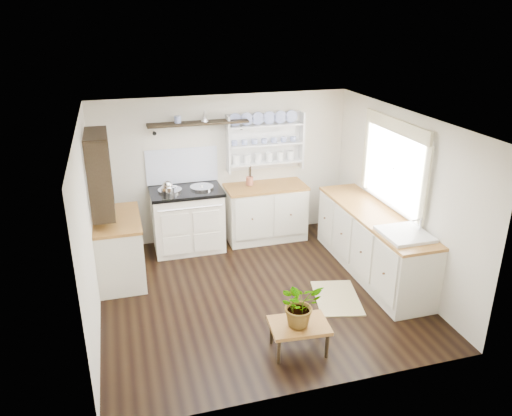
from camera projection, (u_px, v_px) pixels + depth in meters
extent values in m
cube|color=black|center=(257.00, 292.00, 6.60)|extent=(4.00, 3.80, 0.01)
cube|color=beige|center=(224.00, 168.00, 7.87)|extent=(4.00, 0.02, 2.30)
cube|color=beige|center=(400.00, 196.00, 6.69)|extent=(0.02, 3.80, 2.30)
cube|color=beige|center=(89.00, 230.00, 5.67)|extent=(0.02, 3.80, 2.30)
cube|color=white|center=(258.00, 120.00, 5.75)|extent=(4.00, 3.80, 0.01)
cube|color=white|center=(395.00, 168.00, 6.68)|extent=(0.04, 1.40, 1.00)
cube|color=white|center=(393.00, 169.00, 6.68)|extent=(0.02, 1.50, 1.10)
cube|color=beige|center=(396.00, 126.00, 6.46)|extent=(0.04, 1.55, 0.18)
cube|color=white|center=(188.00, 221.00, 7.67)|extent=(1.04, 0.68, 0.92)
cube|color=black|center=(186.00, 191.00, 7.49)|extent=(1.08, 0.72, 0.05)
cylinder|color=silver|center=(170.00, 190.00, 7.41)|extent=(0.35, 0.35, 0.03)
cylinder|color=silver|center=(202.00, 187.00, 7.53)|extent=(0.35, 0.35, 0.03)
cylinder|color=silver|center=(191.00, 208.00, 7.20)|extent=(0.94, 0.02, 0.02)
cube|color=beige|center=(265.00, 213.00, 8.02)|extent=(1.25, 0.60, 0.88)
cube|color=brown|center=(266.00, 187.00, 7.86)|extent=(1.27, 0.63, 0.04)
cube|color=beige|center=(372.00, 244.00, 6.97)|extent=(0.60, 2.40, 0.88)
cube|color=brown|center=(375.00, 215.00, 6.80)|extent=(0.62, 2.43, 0.04)
cube|color=white|center=(404.00, 243.00, 6.16)|extent=(0.55, 0.60, 0.28)
cylinder|color=silver|center=(420.00, 226.00, 6.14)|extent=(0.02, 0.02, 0.22)
cube|color=beige|center=(120.00, 249.00, 6.81)|extent=(0.60, 1.10, 0.88)
cube|color=brown|center=(116.00, 219.00, 6.65)|extent=(0.62, 1.13, 0.04)
cube|color=white|center=(264.00, 141.00, 7.87)|extent=(1.20, 0.03, 0.90)
cube|color=white|center=(265.00, 142.00, 7.79)|extent=(1.20, 0.22, 0.02)
cylinder|color=navy|center=(265.00, 125.00, 7.70)|extent=(0.20, 0.02, 0.20)
cube|color=black|center=(198.00, 123.00, 7.37)|extent=(1.50, 0.24, 0.04)
cone|color=black|center=(154.00, 132.00, 7.31)|extent=(0.06, 0.20, 0.06)
cone|color=black|center=(240.00, 127.00, 7.64)|extent=(0.06, 0.20, 0.06)
cube|color=black|center=(100.00, 172.00, 6.36)|extent=(0.28, 0.80, 1.05)
cylinder|color=#A6573C|center=(250.00, 181.00, 7.83)|extent=(0.11, 0.11, 0.13)
cube|color=brown|center=(299.00, 325.00, 5.37)|extent=(0.66, 0.50, 0.04)
cylinder|color=black|center=(279.00, 352.00, 5.22)|extent=(0.04, 0.04, 0.30)
cylinder|color=black|center=(272.00, 332.00, 5.54)|extent=(0.04, 0.04, 0.30)
cylinder|color=black|center=(327.00, 345.00, 5.32)|extent=(0.04, 0.04, 0.30)
cylinder|color=black|center=(317.00, 326.00, 5.64)|extent=(0.04, 0.04, 0.30)
imported|color=#3F7233|center=(300.00, 304.00, 5.27)|extent=(0.50, 0.45, 0.50)
cube|color=#908054|center=(337.00, 298.00, 6.46)|extent=(0.72, 0.95, 0.02)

